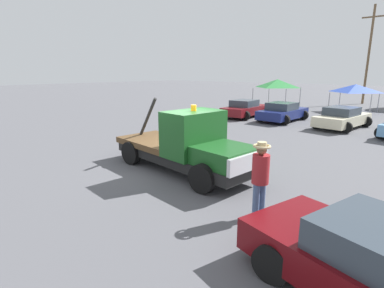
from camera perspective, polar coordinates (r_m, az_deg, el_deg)
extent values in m
plane|color=#545459|center=(10.88, -2.00, -4.97)|extent=(160.00, 160.00, 0.00)
cube|color=black|center=(10.72, -2.02, -2.30)|extent=(5.90, 2.37, 0.35)
cube|color=#19511E|center=(9.19, 6.45, -2.19)|extent=(1.78, 1.83, 0.55)
cube|color=silver|center=(8.69, 10.72, -3.47)|extent=(0.31, 1.77, 0.50)
cube|color=#19511E|center=(10.04, 0.30, 2.06)|extent=(1.47, 2.09, 1.50)
cube|color=brown|center=(11.74, -6.63, 0.46)|extent=(3.07, 2.26, 0.22)
cylinder|color=black|center=(12.05, -8.43, 5.05)|extent=(1.19, 0.24, 1.63)
cylinder|color=orange|center=(9.91, 0.31, 6.89)|extent=(0.18, 0.18, 0.20)
cylinder|color=black|center=(10.09, 9.50, -4.03)|extent=(0.88, 0.26, 0.88)
cylinder|color=black|center=(8.75, 1.93, -6.62)|extent=(0.88, 0.26, 0.88)
cylinder|color=black|center=(12.71, -4.36, -0.19)|extent=(0.88, 0.26, 0.88)
cylinder|color=black|center=(11.68, -11.54, -1.68)|extent=(0.88, 0.26, 0.88)
cylinder|color=black|center=(6.86, 25.30, -14.91)|extent=(0.68, 0.22, 0.68)
cylinder|color=black|center=(5.56, 15.00, -21.13)|extent=(0.68, 0.22, 0.68)
cylinder|color=#475B84|center=(7.45, 12.09, -10.66)|extent=(0.17, 0.17, 0.89)
cylinder|color=#475B84|center=(7.61, 13.14, -10.17)|extent=(0.17, 0.17, 0.89)
cylinder|color=maroon|center=(7.25, 12.94, -4.67)|extent=(0.41, 0.41, 0.70)
sphere|color=brown|center=(7.12, 13.14, -1.07)|extent=(0.24, 0.24, 0.24)
torus|color=tan|center=(7.10, 13.18, -0.41)|extent=(0.42, 0.42, 0.06)
cylinder|color=tan|center=(7.08, 13.20, -0.04)|extent=(0.22, 0.22, 0.11)
cube|color=maroon|center=(23.95, 10.14, 6.40)|extent=(2.05, 4.69, 0.60)
cube|color=#333D47|center=(23.69, 9.93, 7.67)|extent=(1.71, 2.01, 0.50)
cylinder|color=black|center=(25.76, 10.08, 6.45)|extent=(0.68, 0.22, 0.68)
cylinder|color=black|center=(24.98, 13.63, 6.06)|extent=(0.68, 0.22, 0.68)
cylinder|color=black|center=(23.07, 6.33, 5.76)|extent=(0.68, 0.22, 0.68)
cylinder|color=black|center=(22.20, 10.18, 5.32)|extent=(0.68, 0.22, 0.68)
cube|color=navy|center=(22.55, 16.91, 5.58)|extent=(2.02, 4.56, 0.60)
cube|color=#333D47|center=(22.28, 16.75, 6.93)|extent=(1.73, 1.94, 0.50)
cylinder|color=black|center=(24.34, 16.53, 5.69)|extent=(0.68, 0.22, 0.68)
cylinder|color=black|center=(23.61, 20.50, 5.16)|extent=(0.68, 0.22, 0.68)
cylinder|color=black|center=(21.64, 12.92, 4.98)|extent=(0.68, 0.22, 0.68)
cylinder|color=black|center=(20.82, 17.27, 4.38)|extent=(0.68, 0.22, 0.68)
cube|color=beige|center=(21.06, 26.71, 4.18)|extent=(2.42, 4.74, 0.60)
cube|color=#333D47|center=(20.78, 26.63, 5.62)|extent=(1.85, 2.10, 0.50)
cylinder|color=black|center=(22.83, 26.12, 4.37)|extent=(0.68, 0.22, 0.68)
cylinder|color=black|center=(22.23, 30.25, 3.69)|extent=(0.68, 0.22, 0.68)
cylinder|color=black|center=(20.04, 22.66, 3.60)|extent=(0.68, 0.22, 0.68)
cylinder|color=black|center=(19.35, 27.28, 2.81)|extent=(0.68, 0.22, 0.68)
cylinder|color=black|center=(18.62, 32.42, 1.82)|extent=(0.68, 0.22, 0.68)
cylinder|color=#9E9EA3|center=(29.57, 11.46, 8.57)|extent=(0.07, 0.07, 1.98)
cylinder|color=#9E9EA3|center=(28.09, 17.37, 7.97)|extent=(0.07, 0.07, 1.98)
cylinder|color=#9E9EA3|center=(32.47, 14.40, 8.84)|extent=(0.07, 0.07, 1.98)
cylinder|color=#9E9EA3|center=(31.13, 19.88, 8.28)|extent=(0.07, 0.07, 1.98)
pyramid|color=#287F38|center=(30.19, 15.95, 11.04)|extent=(3.31, 3.31, 0.77)
cylinder|color=#9E9EA3|center=(28.55, 24.60, 7.19)|extent=(0.07, 0.07, 1.74)
cylinder|color=#9E9EA3|center=(27.82, 30.87, 6.36)|extent=(0.07, 0.07, 1.74)
cylinder|color=#9E9EA3|center=(31.59, 26.29, 7.53)|extent=(0.07, 0.07, 1.74)
cylinder|color=#9E9EA3|center=(30.94, 31.97, 6.77)|extent=(0.07, 0.07, 1.74)
pyramid|color=#2D4CB7|center=(29.60, 28.70, 9.30)|extent=(3.17, 3.17, 0.67)
cylinder|color=brown|center=(38.16, 30.59, 14.27)|extent=(0.24, 0.24, 10.21)
cube|color=brown|center=(38.52, 31.33, 20.00)|extent=(2.20, 0.14, 0.14)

